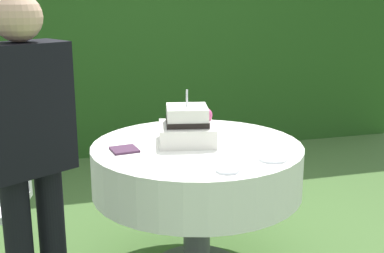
{
  "coord_description": "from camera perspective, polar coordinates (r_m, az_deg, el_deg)",
  "views": [
    {
      "loc": [
        -0.77,
        -2.63,
        1.59
      ],
      "look_at": [
        -0.02,
        0.03,
        0.87
      ],
      "focal_mm": 47.93,
      "sensor_mm": 36.0,
      "label": 1
    }
  ],
  "objects": [
    {
      "name": "napkin_stack",
      "position": [
        2.77,
        -7.53,
        -2.56
      ],
      "size": [
        0.15,
        0.15,
        0.01
      ],
      "primitive_type": "cube",
      "rotation": [
        0.0,
        0.0,
        0.14
      ],
      "color": "#4C2D47",
      "rests_on": "cake_table"
    },
    {
      "name": "serving_plate_left",
      "position": [
        3.29,
        1.7,
        0.3
      ],
      "size": [
        0.12,
        0.12,
        0.01
      ],
      "primitive_type": "cylinder",
      "color": "white",
      "rests_on": "cake_table"
    },
    {
      "name": "cake_table",
      "position": [
        2.9,
        0.55,
        -4.74
      ],
      "size": [
        1.18,
        1.18,
        0.77
      ],
      "color": "#4C4C51",
      "rests_on": "ground_plane"
    },
    {
      "name": "wedding_cake",
      "position": [
        2.88,
        -0.48,
        0.01
      ],
      "size": [
        0.36,
        0.36,
        0.3
      ],
      "color": "white",
      "rests_on": "cake_table"
    },
    {
      "name": "foliage_hedge",
      "position": [
        5.33,
        -7.55,
        10.17
      ],
      "size": [
        5.95,
        0.61,
        2.38
      ],
      "primitive_type": "cube",
      "color": "#234C19",
      "rests_on": "ground_plane"
    },
    {
      "name": "serving_plate_far",
      "position": [
        2.44,
        3.97,
        -4.86
      ],
      "size": [
        0.12,
        0.12,
        0.01
      ],
      "primitive_type": "cylinder",
      "color": "white",
      "rests_on": "cake_table"
    },
    {
      "name": "standing_person",
      "position": [
        2.29,
        -17.7,
        -2.92
      ],
      "size": [
        0.41,
        0.35,
        1.6
      ],
      "color": "black",
      "rests_on": "ground_plane"
    },
    {
      "name": "serving_plate_near",
      "position": [
        2.64,
        8.95,
        -3.55
      ],
      "size": [
        0.15,
        0.15,
        0.01
      ],
      "primitive_type": "cylinder",
      "color": "white",
      "rests_on": "cake_table"
    }
  ]
}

